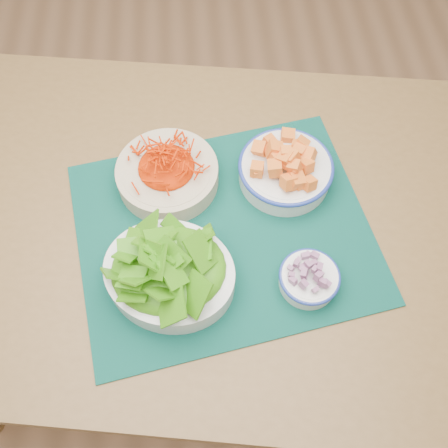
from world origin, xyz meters
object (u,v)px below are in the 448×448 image
at_px(placemat, 224,231).
at_px(squash_bowl, 286,165).
at_px(onion_bowl, 309,278).
at_px(table, 185,234).
at_px(carrot_bowl, 167,172).
at_px(lettuce_bowl, 169,270).

height_order(placemat, squash_bowl, squash_bowl).
xyz_separation_m(squash_bowl, onion_bowl, (0.01, -0.25, -0.02)).
distance_m(table, placemat, 0.13).
height_order(placemat, carrot_bowl, carrot_bowl).
height_order(squash_bowl, lettuce_bowl, lettuce_bowl).
distance_m(table, lettuce_bowl, 0.21).
bearing_deg(placemat, table, 139.98).
bearing_deg(onion_bowl, carrot_bowl, 135.49).
bearing_deg(carrot_bowl, squash_bowl, -2.48).
height_order(table, squash_bowl, squash_bowl).
height_order(carrot_bowl, onion_bowl, carrot_bowl).
relative_size(lettuce_bowl, onion_bowl, 2.17).
bearing_deg(placemat, squash_bowl, 30.55).
xyz_separation_m(placemat, squash_bowl, (0.14, 0.12, 0.05)).
relative_size(table, lettuce_bowl, 4.58).
bearing_deg(placemat, onion_bowl, -49.93).
bearing_deg(onion_bowl, lettuce_bowl, 174.50).
height_order(carrot_bowl, squash_bowl, squash_bowl).
xyz_separation_m(table, lettuce_bowl, (-0.03, -0.15, 0.14)).
xyz_separation_m(carrot_bowl, onion_bowl, (0.26, -0.26, -0.01)).
bearing_deg(squash_bowl, table, -162.53).
xyz_separation_m(table, squash_bowl, (0.23, 0.07, 0.14)).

